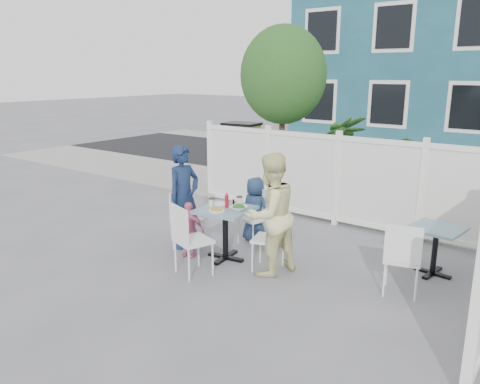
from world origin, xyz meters
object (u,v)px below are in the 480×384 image
Objects in this scene: chair_left at (184,215)px; toddler at (189,229)px; utility_cabinet at (242,155)px; spare_table at (436,238)px; chair_near at (188,235)px; man at (184,197)px; chair_back at (257,212)px; boy at (255,210)px; woman at (270,214)px; chair_right at (274,234)px; main_table at (225,220)px.

chair_left is 0.39m from toddler.
spare_table is at bearing -34.10° from utility_cabinet.
man is (-0.79, 0.79, 0.23)m from chair_near.
chair_back is (2.66, -3.21, -0.21)m from utility_cabinet.
chair_left is 1.03× the size of chair_back.
boy is (0.73, 0.87, 0.01)m from chair_left.
toddler is (-0.43, -1.09, -0.11)m from boy.
woman reaches higher than boy.
chair_left is (-3.40, -1.24, 0.01)m from spare_table.
man is at bearing -76.60° from woman.
man is (-3.42, -1.20, 0.28)m from spare_table.
woman reaches higher than toddler.
chair_right is (3.45, -3.95, -0.19)m from utility_cabinet.
chair_left is at bearing -71.33° from utility_cabinet.
chair_right is (-1.81, -1.16, 0.01)m from spare_table.
utility_cabinet is 1.59× the size of chair_left.
spare_table is at bearing -167.42° from boy.
utility_cabinet is at bearing 137.64° from chair_near.
man is 1.61m from woman.
main_table is 0.93× the size of chair_back.
man reaches higher than chair_back.
utility_cabinet is 5.45m from chair_near.
chair_near is at bearing 119.09° from chair_right.
chair_back is 1.20m from woman.
man is at bearing 129.38° from toddler.
main_table is 0.87m from boy.
utility_cabinet is 4.84m from main_table.
chair_right is 0.31m from woman.
man reaches higher than chair_near.
spare_table is 3.29m from chair_near.
boy reaches higher than main_table.
chair_left is 0.85× the size of boy.
toddler is (-0.46, 0.52, -0.15)m from chair_near.
toddler is (0.30, -0.22, -0.11)m from chair_left.
toddler is at bearing -154.63° from spare_table.
man reaches higher than chair_left.
main_table is 0.51× the size of man.
spare_table is 2.23m from woman.
boy is at bearing 56.66° from toddler.
chair_left is at bearing 154.68° from chair_near.
chair_right is 0.93× the size of chair_near.
chair_right is at bearing -85.03° from man.
chair_near reaches higher than chair_right.
chair_left is 1.08× the size of toddler.
chair_left is at bearing 54.33° from boy.
chair_back is at bearing -170.86° from spare_table.
chair_near is (-0.82, -0.83, 0.04)m from chair_right.
toddler is at bearing -155.65° from main_table.
woman is (-1.81, -1.26, 0.31)m from spare_table.
chair_right is 1.08m from chair_back.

